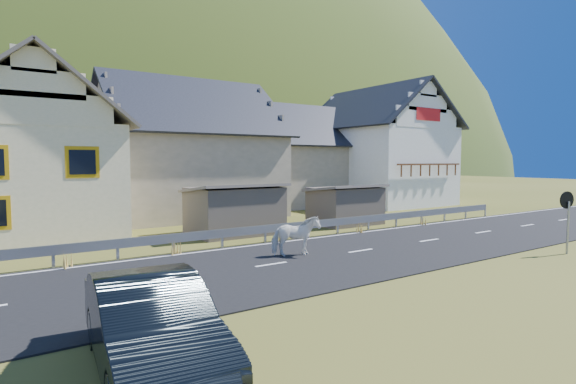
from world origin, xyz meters
TOP-DOWN VIEW (x-y plane):
  - ground at (0.00, 0.00)m, footprint 160.00×160.00m
  - road at (0.00, 0.00)m, footprint 60.00×7.00m
  - lane_markings at (0.00, 0.00)m, footprint 60.00×6.60m
  - guardrail at (-0.00, 3.68)m, footprint 28.10×0.09m
  - shed_left at (-2.00, 6.50)m, footprint 4.30×3.30m
  - shed_right at (4.50, 6.00)m, footprint 3.80×2.90m
  - house_cream at (-10.00, 12.00)m, footprint 7.80×9.80m
  - house_stone_a at (-1.00, 15.00)m, footprint 10.80×9.80m
  - house_stone_b at (9.00, 17.00)m, footprint 9.80×8.80m
  - house_white at (15.00, 14.00)m, footprint 8.80×10.80m
  - mountain at (5.00, 180.00)m, footprint 440.00×280.00m
  - horse at (-2.56, 0.67)m, footprint 1.21×1.85m
  - car at (-9.59, -5.25)m, footprint 2.11×4.88m
  - traffic_mirror at (6.11, -4.51)m, footprint 0.64×0.24m

SIDE VIEW (x-z plane):
  - mountain at x=5.00m, z-range -150.00..110.00m
  - ground at x=0.00m, z-range 0.00..0.00m
  - road at x=0.00m, z-range 0.00..0.04m
  - lane_markings at x=0.00m, z-range 0.04..0.05m
  - guardrail at x=0.00m, z-range 0.19..0.94m
  - horse at x=-2.56m, z-range 0.04..1.48m
  - car at x=-9.59m, z-range 0.00..1.56m
  - shed_right at x=4.50m, z-range -0.10..2.10m
  - shed_left at x=-2.00m, z-range -0.10..2.30m
  - traffic_mirror at x=6.11m, z-range 0.54..2.87m
  - house_stone_b at x=9.00m, z-range 0.19..8.29m
  - house_cream at x=-10.00m, z-range 0.21..8.51m
  - house_stone_a at x=-1.00m, z-range 0.18..9.08m
  - house_white at x=15.00m, z-range 0.21..9.91m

